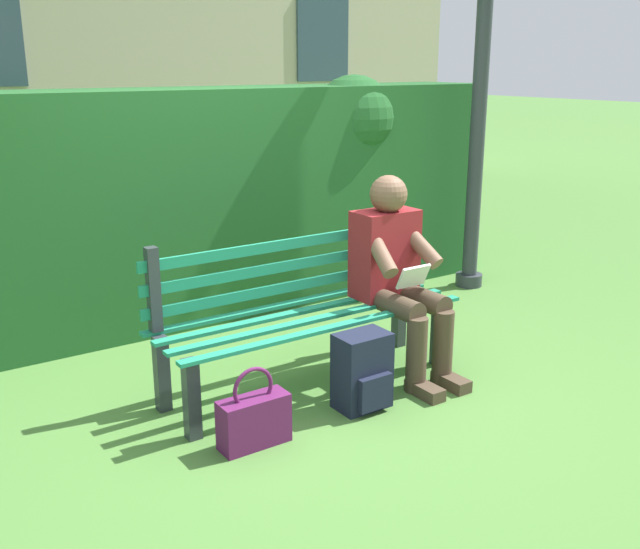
# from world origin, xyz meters

# --- Properties ---
(ground) EXTENTS (60.00, 60.00, 0.00)m
(ground) POSITION_xyz_m (0.00, 0.00, 0.00)
(ground) COLOR #477533
(park_bench) EXTENTS (1.79, 0.53, 0.89)m
(park_bench) POSITION_xyz_m (0.00, -0.08, 0.45)
(park_bench) COLOR #2D3338
(park_bench) RESTS_ON ground
(person_seated) EXTENTS (0.44, 0.73, 1.17)m
(person_seated) POSITION_xyz_m (-0.55, 0.10, 0.62)
(person_seated) COLOR maroon
(person_seated) RESTS_ON ground
(hedge_backdrop) EXTENTS (5.87, 0.79, 1.70)m
(hedge_backdrop) POSITION_xyz_m (0.35, -1.56, 0.84)
(hedge_backdrop) COLOR #1E5123
(hedge_backdrop) RESTS_ON ground
(backpack) EXTENTS (0.29, 0.26, 0.42)m
(backpack) POSITION_xyz_m (-0.08, 0.39, 0.20)
(backpack) COLOR #191E33
(backpack) RESTS_ON ground
(handbag) EXTENTS (0.35, 0.14, 0.41)m
(handbag) POSITION_xyz_m (0.60, 0.42, 0.14)
(handbag) COLOR #59194C
(handbag) RESTS_ON ground
(lamp_post) EXTENTS (0.24, 0.24, 3.47)m
(lamp_post) POSITION_xyz_m (-2.17, -0.88, 1.88)
(lamp_post) COLOR #2D3338
(lamp_post) RESTS_ON ground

